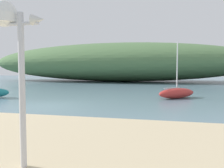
{
  "coord_description": "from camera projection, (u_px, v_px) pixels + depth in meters",
  "views": [
    {
      "loc": [
        6.78,
        -12.55,
        2.13
      ],
      "look_at": [
        3.13,
        2.5,
        1.17
      ],
      "focal_mm": 38.21,
      "sensor_mm": 36.0,
      "label": 1
    }
  ],
  "objects": [
    {
      "name": "mast_structure",
      "position": [
        8.0,
        28.0,
        4.61
      ],
      "size": [
        1.16,
        0.56,
        3.27
      ],
      "color": "silver",
      "rests_on": "beach_sand"
    },
    {
      "name": "ground_plane",
      "position": [
        50.0,
        106.0,
        13.9
      ],
      "size": [
        120.0,
        120.0,
        0.0
      ],
      "primitive_type": "plane",
      "color": "slate"
    },
    {
      "name": "distant_hill",
      "position": [
        118.0,
        62.0,
        42.46
      ],
      "size": [
        48.48,
        15.86,
        6.75
      ],
      "primitive_type": "ellipsoid",
      "color": "#517547",
      "rests_on": "ground"
    },
    {
      "name": "sailboat_mid_channel",
      "position": [
        177.0,
        93.0,
        17.45
      ],
      "size": [
        3.07,
        3.0,
        4.11
      ],
      "color": "#B72D28",
      "rests_on": "ground"
    }
  ]
}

